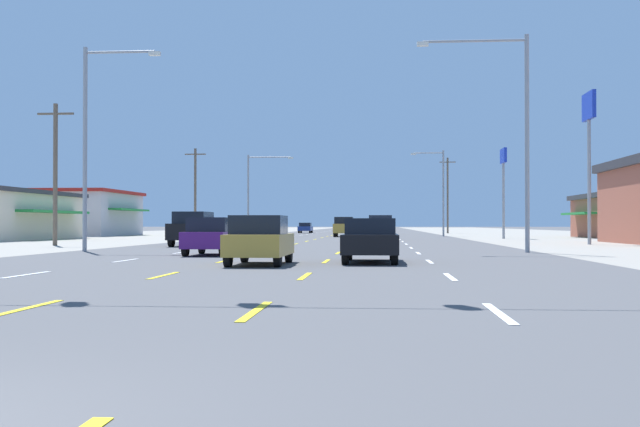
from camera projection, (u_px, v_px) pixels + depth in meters
The scene contains 23 objects.
ground_plane at pixel (340, 238), 70.16m from camera, with size 572.00×572.00×0.00m, color #4C4C4F.
lot_apron_left at pixel (77, 238), 72.07m from camera, with size 28.00×440.00×0.01m, color gray.
lot_apron_right at pixel (618, 238), 68.26m from camera, with size 28.00×440.00×0.01m, color gray.
lane_markings at pixel (354, 233), 108.55m from camera, with size 10.64×227.60×0.01m.
signal_span_wire at pixel (184, 29), 15.68m from camera, with size 25.47×0.53×8.92m.
hatchback_center_turn_nearest at pixel (260, 240), 23.99m from camera, with size 1.72×3.90×1.54m.
sedan_inner_right_near at pixel (370, 240), 25.52m from camera, with size 1.80×4.50×1.46m.
hatchback_inner_left_mid at pixel (211, 236), 31.41m from camera, with size 1.72×3.90×1.54m.
suv_far_left_midfar at pixel (193, 228), 44.44m from camera, with size 1.98×4.90×1.98m.
suv_inner_right_far at pixel (380, 227), 62.20m from camera, with size 1.98×4.90×1.98m.
suv_center_turn_farther at pixel (344, 226), 77.01m from camera, with size 1.98×4.90×1.98m.
suv_inner_right_farthest at pixel (380, 226), 95.39m from camera, with size 1.98×4.90×1.98m.
sedan_far_left_distant_a at pixel (305, 228), 108.13m from camera, with size 1.80×4.50×1.46m.
storefront_left_row_2 at pixel (87, 213), 84.16m from camera, with size 10.01×14.36×4.91m.
pole_sign_right_row_1 at pixel (589, 127), 47.93m from camera, with size 0.24×2.46×9.50m.
pole_sign_right_row_2 at pixel (503, 170), 66.94m from camera, with size 0.24×2.36×7.86m.
streetlight_left_row_0 at pixel (92, 134), 35.84m from camera, with size 3.67×0.26×9.55m.
streetlight_right_row_0 at pixel (514, 124), 34.35m from camera, with size 4.99×0.26×9.77m.
streetlight_left_row_1 at pixel (254, 188), 80.49m from camera, with size 4.84×0.26×8.53m.
streetlight_right_row_1 at pixel (440, 187), 79.00m from camera, with size 3.42×0.26×8.86m.
utility_pole_left_row_0 at pixel (55, 171), 45.44m from camera, with size 2.20×0.26×8.41m.
utility_pole_left_row_1 at pixel (195, 190), 80.01m from camera, with size 2.20×0.26×9.16m.
utility_pole_right_row_2 at pixel (448, 194), 105.38m from camera, with size 2.20×0.26×10.39m.
Camera 1 is at (3.55, -4.12, 1.28)m, focal length 43.15 mm.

